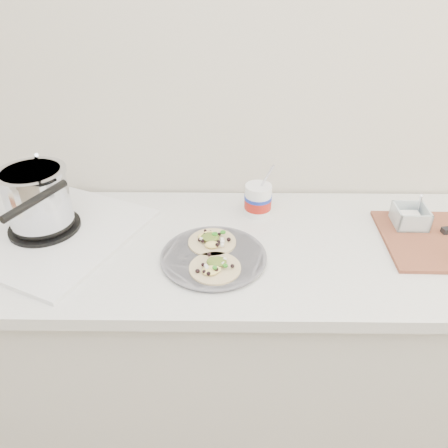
{
  "coord_description": "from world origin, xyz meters",
  "views": [
    {
      "loc": [
        0.0,
        0.3,
        1.7
      ],
      "look_at": [
        -0.01,
        1.43,
        0.96
      ],
      "focal_mm": 35.0,
      "sensor_mm": 36.0,
      "label": 1
    }
  ],
  "objects": [
    {
      "name": "counter",
      "position": [
        0.0,
        1.43,
        0.45
      ],
      "size": [
        2.44,
        0.66,
        0.9
      ],
      "color": "beige",
      "rests_on": "ground"
    },
    {
      "name": "stove",
      "position": [
        -0.59,
        1.47,
        0.99
      ],
      "size": [
        0.71,
        0.69,
        0.26
      ],
      "rotation": [
        0.0,
        0.0,
        -0.43
      ],
      "color": "silver",
      "rests_on": "counter"
    },
    {
      "name": "taco_plate",
      "position": [
        -0.04,
        1.33,
        0.92
      ],
      "size": [
        0.32,
        0.32,
        0.04
      ],
      "rotation": [
        0.0,
        0.0,
        -0.17
      ],
      "color": "#5E5D65",
      "rests_on": "counter"
    },
    {
      "name": "tub",
      "position": [
        0.11,
        1.59,
        0.97
      ],
      "size": [
        0.09,
        0.09,
        0.21
      ],
      "rotation": [
        0.0,
        0.0,
        0.43
      ],
      "color": "white",
      "rests_on": "counter"
    }
  ]
}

